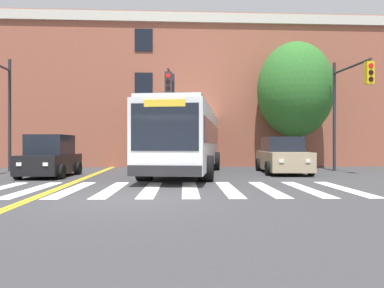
# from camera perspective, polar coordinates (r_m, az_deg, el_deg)

# --- Properties ---
(ground_plane) EXTENTS (120.00, 120.00, 0.00)m
(ground_plane) POSITION_cam_1_polar(r_m,az_deg,el_deg) (9.85, -10.04, -8.38)
(ground_plane) COLOR #38383A
(crosswalk) EXTENTS (12.93, 4.66, 0.01)m
(crosswalk) POSITION_cam_1_polar(r_m,az_deg,el_deg) (11.97, -6.27, -6.86)
(crosswalk) COLOR white
(crosswalk) RESTS_ON ground
(lane_line_yellow_inner) EXTENTS (0.12, 36.00, 0.01)m
(lane_line_yellow_inner) POSITION_cam_1_polar(r_m,az_deg,el_deg) (26.17, -11.29, -3.12)
(lane_line_yellow_inner) COLOR gold
(lane_line_yellow_inner) RESTS_ON ground
(lane_line_yellow_outer) EXTENTS (0.12, 36.00, 0.01)m
(lane_line_yellow_outer) POSITION_cam_1_polar(r_m,az_deg,el_deg) (26.15, -10.95, -3.12)
(lane_line_yellow_outer) COLOR gold
(lane_line_yellow_outer) RESTS_ON ground
(city_bus) EXTENTS (4.37, 11.91, 3.15)m
(city_bus) POSITION_cam_1_polar(r_m,az_deg,el_deg) (17.97, -0.83, 0.92)
(city_bus) COLOR white
(city_bus) RESTS_ON ground
(car_black_near_lane) EXTENTS (2.12, 3.76, 1.83)m
(car_black_near_lane) POSITION_cam_1_polar(r_m,az_deg,el_deg) (17.48, -20.80, -1.96)
(car_black_near_lane) COLOR black
(car_black_near_lane) RESTS_ON ground
(car_tan_far_lane) EXTENTS (2.43, 4.95, 1.78)m
(car_tan_far_lane) POSITION_cam_1_polar(r_m,az_deg,el_deg) (18.96, 13.61, -1.87)
(car_tan_far_lane) COLOR tan
(car_tan_far_lane) RESTS_ON ground
(traffic_light_near_corner) EXTENTS (0.38, 3.56, 5.78)m
(traffic_light_near_corner) POSITION_cam_1_polar(r_m,az_deg,el_deg) (20.29, 22.60, 6.75)
(traffic_light_near_corner) COLOR #28282D
(traffic_light_near_corner) RESTS_ON ground
(traffic_light_overhead) EXTENTS (0.50, 3.48, 5.41)m
(traffic_light_overhead) POSITION_cam_1_polar(r_m,az_deg,el_deg) (19.90, -3.18, 6.38)
(traffic_light_overhead) COLOR #28282D
(traffic_light_overhead) RESTS_ON ground
(street_tree_curbside_large) EXTENTS (4.83, 4.77, 7.46)m
(street_tree_curbside_large) POSITION_cam_1_polar(r_m,az_deg,el_deg) (23.19, 15.45, 7.94)
(street_tree_curbside_large) COLOR brown
(street_tree_curbside_large) RESTS_ON ground
(building_facade) EXTENTS (42.28, 10.07, 9.70)m
(building_facade) POSITION_cam_1_polar(r_m,az_deg,el_deg) (28.46, -6.61, 6.92)
(building_facade) COLOR #9E5642
(building_facade) RESTS_ON ground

